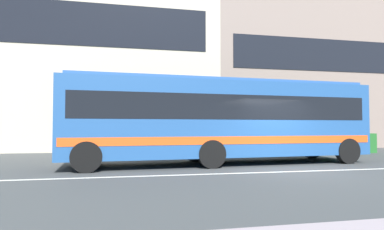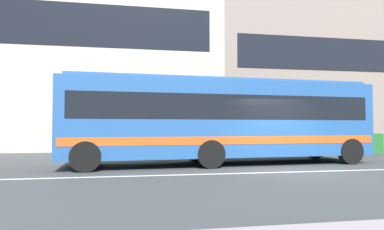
% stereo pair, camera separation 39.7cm
% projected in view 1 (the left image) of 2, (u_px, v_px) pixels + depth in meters
% --- Properties ---
extents(ground_plane, '(160.00, 160.00, 0.00)m').
position_uv_depth(ground_plane, '(297.00, 171.00, 10.55)').
color(ground_plane, '#404344').
extents(lane_centre_line, '(60.00, 0.16, 0.01)m').
position_uv_depth(lane_centre_line, '(297.00, 171.00, 10.55)').
color(lane_centre_line, silver).
rests_on(lane_centre_line, ground_plane).
extents(hedge_row_far, '(13.27, 1.10, 1.09)m').
position_uv_depth(hedge_row_far, '(262.00, 144.00, 17.23)').
color(hedge_row_far, '#236529').
rests_on(hedge_row_far, ground_plane).
extents(apartment_block_left, '(24.24, 9.87, 12.83)m').
position_uv_depth(apartment_block_left, '(35.00, 57.00, 22.69)').
color(apartment_block_left, beige).
rests_on(apartment_block_left, ground_plane).
extents(apartment_block_right, '(21.10, 9.87, 10.91)m').
position_uv_depth(apartment_block_right, '(323.00, 80.00, 27.26)').
color(apartment_block_right, gray).
rests_on(apartment_block_right, ground_plane).
extents(transit_bus, '(12.05, 3.22, 3.28)m').
position_uv_depth(transit_bus, '(220.00, 118.00, 12.73)').
color(transit_bus, '#224E8A').
rests_on(transit_bus, ground_plane).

